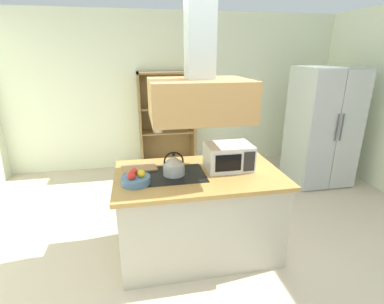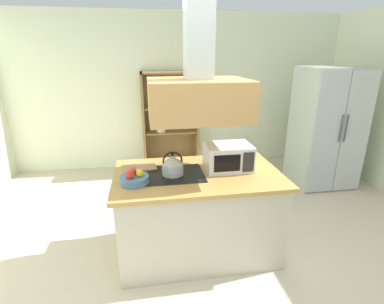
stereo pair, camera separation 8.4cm
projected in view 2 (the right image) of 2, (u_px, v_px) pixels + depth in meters
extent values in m
plane|color=beige|center=(218.00, 267.00, 2.88)|extent=(7.80, 7.80, 0.00)
cube|color=silver|center=(179.00, 92.00, 5.24)|extent=(6.00, 0.12, 2.70)
cube|color=#BBB4A0|center=(197.00, 214.00, 3.02)|extent=(1.57, 0.91, 0.86)
cube|color=#B78945|center=(198.00, 175.00, 2.87)|extent=(1.65, 0.99, 0.04)
cube|color=black|center=(173.00, 174.00, 2.83)|extent=(0.60, 0.48, 0.00)
cube|color=tan|center=(198.00, 99.00, 2.63)|extent=(0.90, 0.70, 0.36)
cube|color=#B2BEBD|center=(199.00, 24.00, 2.42)|extent=(0.24, 0.24, 0.89)
cube|color=#B2BEB5|center=(326.00, 128.00, 4.51)|extent=(0.90, 0.72, 1.84)
cube|color=#B3B6BA|center=(327.00, 135.00, 4.12)|extent=(0.44, 0.03, 1.80)
cube|color=#B7BBBC|center=(355.00, 133.00, 4.19)|extent=(0.44, 0.03, 1.80)
cylinder|color=#4C4C51|center=(341.00, 129.00, 4.09)|extent=(0.02, 0.02, 0.40)
cylinder|color=#4C4C51|center=(346.00, 128.00, 4.10)|extent=(0.02, 0.02, 0.40)
cube|color=olive|center=(144.00, 123.00, 5.05)|extent=(0.04, 0.40, 1.73)
cube|color=olive|center=(197.00, 121.00, 5.20)|extent=(0.04, 0.40, 1.73)
cube|color=olive|center=(169.00, 73.00, 4.85)|extent=(0.98, 0.40, 0.03)
cube|color=olive|center=(172.00, 165.00, 5.39)|extent=(0.98, 0.40, 0.08)
cube|color=olive|center=(170.00, 120.00, 5.30)|extent=(0.98, 0.02, 1.73)
cube|color=olive|center=(171.00, 131.00, 5.18)|extent=(0.90, 0.36, 0.02)
cube|color=olive|center=(170.00, 107.00, 5.04)|extent=(0.90, 0.36, 0.02)
cylinder|color=beige|center=(161.00, 130.00, 5.10)|extent=(0.18, 0.18, 0.05)
cylinder|color=beige|center=(161.00, 128.00, 5.08)|extent=(0.17, 0.17, 0.05)
cylinder|color=beige|center=(161.00, 125.00, 5.07)|extent=(0.16, 0.16, 0.05)
cylinder|color=silver|center=(177.00, 103.00, 5.00)|extent=(0.01, 0.01, 0.12)
cone|color=silver|center=(177.00, 98.00, 4.97)|extent=(0.07, 0.07, 0.08)
cylinder|color=silver|center=(186.00, 103.00, 5.02)|extent=(0.01, 0.01, 0.12)
cone|color=silver|center=(186.00, 97.00, 4.99)|extent=(0.07, 0.07, 0.08)
cylinder|color=#B2BABC|center=(173.00, 169.00, 2.81)|extent=(0.21, 0.21, 0.12)
cone|color=#BABBB6|center=(173.00, 160.00, 2.78)|extent=(0.20, 0.20, 0.07)
sphere|color=black|center=(172.00, 155.00, 2.76)|extent=(0.03, 0.03, 0.03)
torus|color=black|center=(173.00, 161.00, 2.78)|extent=(0.19, 0.02, 0.19)
cube|color=#A67E53|center=(139.00, 167.00, 2.99)|extent=(0.36, 0.27, 0.02)
cube|color=silver|center=(228.00, 157.00, 2.92)|extent=(0.46, 0.34, 0.26)
cube|color=black|center=(227.00, 163.00, 2.75)|extent=(0.26, 0.01, 0.17)
cube|color=#262628|center=(249.00, 162.00, 2.79)|extent=(0.11, 0.01, 0.20)
cylinder|color=#4C7299|center=(134.00, 180.00, 2.63)|extent=(0.27, 0.27, 0.07)
sphere|color=yellow|center=(140.00, 173.00, 2.61)|extent=(0.07, 0.07, 0.07)
sphere|color=#CF3E31|center=(132.00, 171.00, 2.65)|extent=(0.07, 0.07, 0.07)
sphere|color=red|center=(130.00, 175.00, 2.56)|extent=(0.08, 0.08, 0.08)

